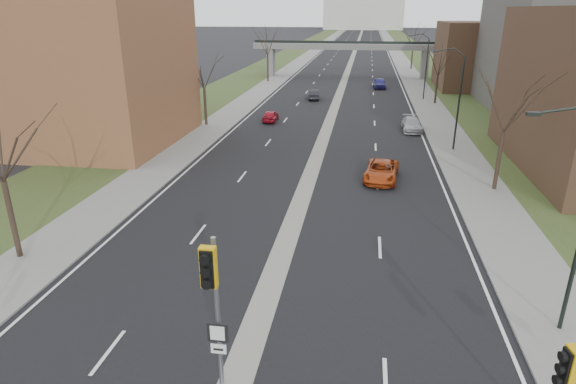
% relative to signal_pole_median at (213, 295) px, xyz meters
% --- Properties ---
extents(road_surface, '(20.00, 600.00, 0.01)m').
position_rel_signal_pole_median_xyz_m(road_surface, '(0.27, 149.64, -3.96)').
color(road_surface, black).
rests_on(road_surface, ground).
extents(median_strip, '(1.20, 600.00, 0.02)m').
position_rel_signal_pole_median_xyz_m(median_strip, '(0.27, 149.64, -3.97)').
color(median_strip, gray).
rests_on(median_strip, ground).
extents(sidewalk_right, '(4.00, 600.00, 0.12)m').
position_rel_signal_pole_median_xyz_m(sidewalk_right, '(12.27, 149.64, -3.91)').
color(sidewalk_right, gray).
rests_on(sidewalk_right, ground).
extents(sidewalk_left, '(4.00, 600.00, 0.12)m').
position_rel_signal_pole_median_xyz_m(sidewalk_left, '(-11.73, 149.64, -3.91)').
color(sidewalk_left, gray).
rests_on(sidewalk_left, ground).
extents(grass_verge_right, '(8.00, 600.00, 0.10)m').
position_rel_signal_pole_median_xyz_m(grass_verge_right, '(18.27, 149.64, -3.92)').
color(grass_verge_right, '#2A3B1B').
rests_on(grass_verge_right, ground).
extents(grass_verge_left, '(8.00, 600.00, 0.10)m').
position_rel_signal_pole_median_xyz_m(grass_verge_left, '(-17.73, 149.64, -3.92)').
color(grass_verge_left, '#2A3B1B').
rests_on(grass_verge_left, ground).
extents(apartment_building, '(25.00, 16.00, 22.00)m').
position_rel_signal_pole_median_xyz_m(apartment_building, '(-25.73, 29.64, 7.03)').
color(apartment_building, brown).
rests_on(apartment_building, ground).
extents(commercial_block_far, '(14.00, 14.00, 10.00)m').
position_rel_signal_pole_median_xyz_m(commercial_block_far, '(22.27, 69.64, 1.03)').
color(commercial_block_far, '#503A25').
rests_on(commercial_block_far, ground).
extents(pedestrian_bridge, '(34.00, 3.00, 6.45)m').
position_rel_signal_pole_median_xyz_m(pedestrian_bridge, '(0.27, 79.64, 0.87)').
color(pedestrian_bridge, slate).
rests_on(pedestrian_bridge, ground).
extents(streetlight_near, '(2.61, 0.20, 8.70)m').
position_rel_signal_pole_median_xyz_m(streetlight_near, '(11.26, 5.64, 2.98)').
color(streetlight_near, black).
rests_on(streetlight_near, sidewalk_right).
extents(streetlight_mid, '(2.61, 0.20, 8.70)m').
position_rel_signal_pole_median_xyz_m(streetlight_mid, '(11.26, 31.64, 2.98)').
color(streetlight_mid, black).
rests_on(streetlight_mid, sidewalk_right).
extents(streetlight_far, '(2.61, 0.20, 8.70)m').
position_rel_signal_pole_median_xyz_m(streetlight_far, '(11.26, 57.64, 2.98)').
color(streetlight_far, black).
rests_on(streetlight_far, sidewalk_right).
extents(tree_left_b, '(6.75, 6.75, 8.81)m').
position_rel_signal_pole_median_xyz_m(tree_left_b, '(-12.73, 37.64, 2.26)').
color(tree_left_b, '#382B21').
rests_on(tree_left_b, sidewalk_left).
extents(tree_left_c, '(7.65, 7.65, 9.99)m').
position_rel_signal_pole_median_xyz_m(tree_left_c, '(-12.73, 71.64, 3.07)').
color(tree_left_c, '#382B21').
rests_on(tree_left_c, sidewalk_left).
extents(tree_right_a, '(7.20, 7.20, 9.40)m').
position_rel_signal_pole_median_xyz_m(tree_right_a, '(13.27, 21.64, 2.67)').
color(tree_right_a, '#382B21').
rests_on(tree_right_a, sidewalk_right).
extents(tree_right_b, '(6.30, 6.30, 8.22)m').
position_rel_signal_pole_median_xyz_m(tree_right_b, '(13.27, 54.64, 1.85)').
color(tree_right_b, '#382B21').
rests_on(tree_right_b, sidewalk_right).
extents(tree_right_c, '(7.65, 7.65, 9.99)m').
position_rel_signal_pole_median_xyz_m(tree_right_c, '(13.27, 94.64, 3.07)').
color(tree_right_c, '#382B21').
rests_on(tree_right_c, sidewalk_right).
extents(signal_pole_median, '(0.66, 0.92, 5.70)m').
position_rel_signal_pole_median_xyz_m(signal_pole_median, '(0.00, 0.00, 0.00)').
color(signal_pole_median, gray).
rests_on(signal_pole_median, ground).
extents(car_left_near, '(1.63, 3.76, 1.26)m').
position_rel_signal_pole_median_xyz_m(car_left_near, '(-6.28, 40.85, -3.34)').
color(car_left_near, maroon).
rests_on(car_left_near, ground).
extents(car_left_far, '(1.91, 4.20, 1.34)m').
position_rel_signal_pole_median_xyz_m(car_left_far, '(-3.01, 55.62, -3.30)').
color(car_left_far, black).
rests_on(car_left_far, ground).
extents(car_right_near, '(2.82, 5.19, 1.38)m').
position_rel_signal_pole_median_xyz_m(car_right_near, '(5.56, 22.64, -3.28)').
color(car_right_near, '#AB3C12').
rests_on(car_right_near, ground).
extents(car_right_mid, '(1.96, 4.66, 1.34)m').
position_rel_signal_pole_median_xyz_m(car_right_mid, '(8.98, 38.67, -3.30)').
color(car_right_mid, '#A2A3AA').
rests_on(car_right_mid, ground).
extents(car_right_far, '(2.12, 4.71, 1.57)m').
position_rel_signal_pole_median_xyz_m(car_right_far, '(6.23, 67.50, -3.18)').
color(car_right_far, navy).
rests_on(car_right_far, ground).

